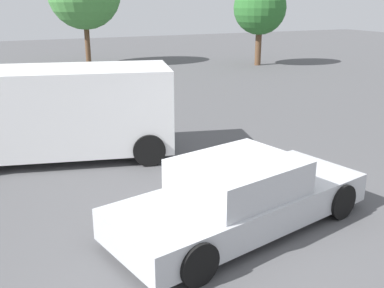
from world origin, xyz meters
name	(u,v)px	position (x,y,z in m)	size (l,w,h in m)	color
ground_plane	(224,229)	(0.00, 0.00, 0.00)	(80.00, 80.00, 0.00)	#515154
sedan_foreground	(241,196)	(0.28, -0.04, 0.56)	(4.91, 2.73, 1.22)	#B7BABF
van_white	(62,110)	(-1.78, 4.89, 1.18)	(5.52, 3.30, 2.19)	white
pedestrian	(80,90)	(-0.61, 8.55, 0.93)	(0.54, 0.36, 1.57)	gray
tree_back_left	(260,8)	(11.41, 16.67, 3.22)	(3.01, 3.01, 4.75)	brown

